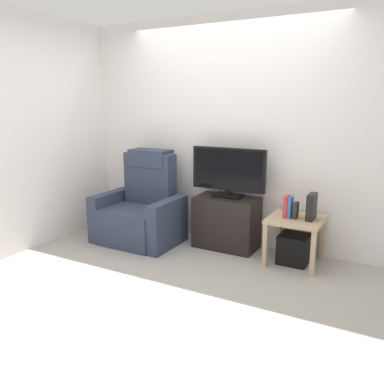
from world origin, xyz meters
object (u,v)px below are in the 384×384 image
Objects in this scene: television at (228,171)px; recliner_armchair at (141,210)px; book_middle at (290,207)px; subwoofer_box at (294,249)px; game_console at (312,207)px; tv_stand at (227,222)px; side_table at (296,225)px; book_leftmost at (286,206)px; book_rightmost at (296,210)px.

television reaches higher than recliner_armchair.
subwoofer_box is at bearing 18.48° from book_middle.
recliner_armchair is at bearing -164.26° from television.
tv_stand is at bearing 176.01° from game_console.
book_middle reaches higher than side_table.
book_leftmost is 0.10m from book_rightmost.
book_middle reaches higher than subwoofer_box.
book_leftmost is 0.25m from game_console.
game_console is (0.95, -0.09, -0.27)m from television.
television is 3.79× the size of book_leftmost.
recliner_armchair is (-1.00, -0.28, -0.51)m from television.
book_leftmost is at bearing -5.93° from recliner_armchair.
television is 1.16m from recliner_armchair.
recliner_armchair reaches higher than book_middle.
subwoofer_box is (0.81, -0.10, -0.74)m from television.
game_console reaches higher than subwoofer_box.
book_middle is at bearing -8.78° from television.
game_console is (0.15, 0.01, 0.47)m from subwoofer_box.
recliner_armchair reaches higher than side_table.
recliner_armchair is 1.82m from book_rightmost.
book_rightmost is (0.80, -0.12, -0.32)m from television.
subwoofer_box is 1.33× the size of book_leftmost.
recliner_armchair is at bearing -174.52° from book_middle.
book_middle is at bearing 0.00° from book_leftmost.
recliner_armchair is 1.73m from book_leftmost.
tv_stand is at bearing 172.64° from book_middle.
book_rightmost reaches higher than subwoofer_box.
television is 0.81m from book_middle.
recliner_armchair is 4.72× the size of book_leftmost.
recliner_armchair is at bearing -174.69° from book_rightmost.
side_table is at bearing -5.41° from tv_stand.
recliner_armchair reaches higher than book_leftmost.
subwoofer_box is at bearing 80.99° from book_rightmost.
tv_stand is 2.33× the size of subwoofer_box.
book_middle is (-0.06, -0.02, 0.19)m from side_table.
television reaches higher than game_console.
television reaches higher than subwoofer_box.
recliner_armchair is at bearing -174.39° from book_leftmost.
subwoofer_box is (1.81, 0.19, -0.22)m from recliner_armchair.
tv_stand reaches higher than subwoofer_box.
game_console reaches higher than book_rightmost.
tv_stand is 3.22× the size of book_middle.
side_table is 2.03× the size of game_console.
subwoofer_box is 0.45m from book_middle.
book_rightmost is at bearing -168.55° from game_console.
book_middle is 0.82× the size of game_console.
book_middle is at bearing -171.67° from game_console.
subwoofer_box is at bearing -5.61° from recliner_armchair.
tv_stand is 0.82m from side_table.
book_leftmost is (0.71, -0.10, 0.30)m from tv_stand.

